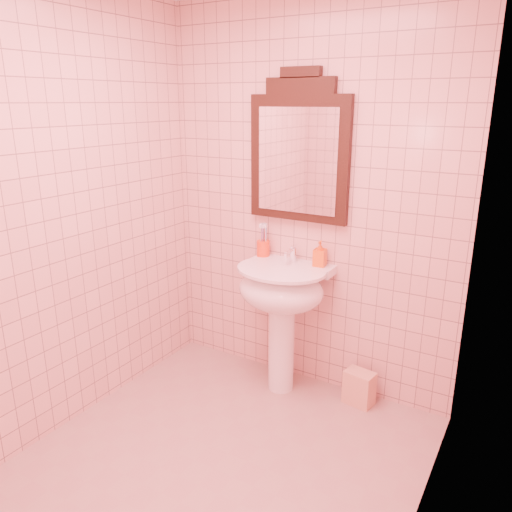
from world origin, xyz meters
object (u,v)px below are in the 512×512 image
Objects in this scene: mirror at (299,152)px; towel at (359,388)px; toothbrush_cup at (263,248)px; pedestal_sink at (281,298)px; soap_dispenser at (320,254)px.

towel is (0.52, -0.10, -1.45)m from mirror.
mirror is 4.65× the size of toothbrush_cup.
mirror is at bearing 9.88° from toothbrush_cup.
toothbrush_cup is (-0.23, -0.04, -0.65)m from mirror.
pedestal_sink is 0.38m from toothbrush_cup.
soap_dispenser reaches higher than pedestal_sink.
pedestal_sink is 0.93× the size of mirror.
toothbrush_cup is 0.89× the size of towel.
pedestal_sink is at bearing -146.08° from soap_dispenser.
toothbrush_cup is (-0.23, 0.16, 0.26)m from pedestal_sink.
soap_dispenser reaches higher than towel.
towel is (0.52, 0.10, -0.55)m from pedestal_sink.
towel is (0.75, -0.06, -0.81)m from toothbrush_cup.
toothbrush_cup is 1.21× the size of soap_dispenser.
toothbrush_cup reaches higher than towel.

